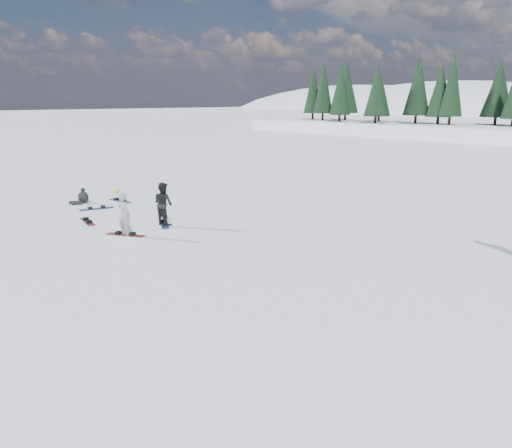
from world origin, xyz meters
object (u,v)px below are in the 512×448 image
(snowboarder_woman, at_px, (124,214))
(snowboard_loose_c, at_px, (120,201))
(snowboarder_man, at_px, (163,204))
(seated_rider, at_px, (83,197))
(snowboard_loose_a, at_px, (97,209))
(snowboard_loose_b, at_px, (87,222))
(gear_bag, at_px, (81,198))

(snowboarder_woman, relative_size, snowboard_loose_c, 1.14)
(snowboarder_man, height_order, seated_rider, snowboarder_man)
(snowboarder_man, xyz_separation_m, seated_rider, (-6.12, -0.55, -0.56))
(snowboard_loose_a, xyz_separation_m, snowboard_loose_c, (-0.89, 1.64, 0.00))
(snowboard_loose_b, relative_size, snowboard_loose_c, 1.00)
(snowboard_loose_b, bearing_deg, gear_bag, 170.42)
(snowboarder_woman, xyz_separation_m, snowboard_loose_b, (-2.86, -0.12, -0.78))
(snowboard_loose_c, bearing_deg, seated_rider, -122.96)
(seated_rider, distance_m, snowboard_loose_a, 1.66)
(snowboard_loose_c, bearing_deg, snowboarder_man, -17.53)
(snowboard_loose_a, bearing_deg, snowboarder_woman, -89.12)
(seated_rider, relative_size, snowboard_loose_c, 0.64)
(snowboard_loose_c, bearing_deg, snowboarder_woman, -33.78)
(seated_rider, relative_size, gear_bag, 2.14)
(snowboarder_man, relative_size, gear_bag, 3.74)
(snowboarder_woman, bearing_deg, snowboard_loose_b, -4.84)
(seated_rider, bearing_deg, gear_bag, -176.19)
(snowboard_loose_a, bearing_deg, gear_bag, 96.79)
(seated_rider, distance_m, snowboard_loose_c, 1.73)
(snowboarder_woman, height_order, snowboard_loose_c, snowboarder_woman)
(snowboarder_woman, relative_size, seated_rider, 1.77)
(gear_bag, height_order, snowboard_loose_c, gear_bag)
(snowboard_loose_c, bearing_deg, snowboard_loose_a, -68.69)
(snowboard_loose_b, distance_m, snowboard_loose_c, 4.19)
(snowboarder_woman, relative_size, snowboard_loose_b, 1.14)
(snowboarder_woman, distance_m, snowboard_loose_c, 6.51)
(seated_rider, bearing_deg, snowboarder_man, 28.42)
(snowboard_loose_b, xyz_separation_m, snowboard_loose_c, (-2.91, 3.02, 0.00))
(snowboard_loose_b, bearing_deg, snowboard_loose_a, 157.80)
(snowboarder_man, distance_m, seated_rider, 6.17)
(snowboarder_man, bearing_deg, snowboarder_woman, 93.57)
(gear_bag, bearing_deg, snowboard_loose_c, 41.75)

